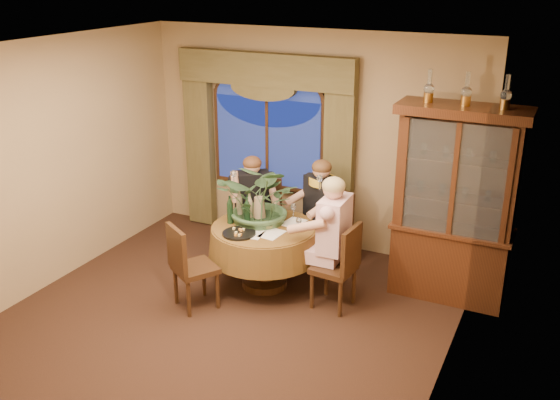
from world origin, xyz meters
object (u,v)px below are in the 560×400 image
at_px(wine_bottle_1, 230,210).
at_px(person_scarf, 322,214).
at_px(chair_back, 265,220).
at_px(person_back, 253,207).
at_px(chair_back_right, 328,230).
at_px(stoneware_vase, 259,209).
at_px(chair_right, 334,266).
at_px(wine_bottle_4, 247,212).
at_px(dining_table, 264,256).
at_px(oil_lamp_left, 429,86).
at_px(centerpiece_plant, 263,169).
at_px(wine_bottle_0, 249,203).
at_px(wine_bottle_3, 250,207).
at_px(wine_bottle_2, 239,204).
at_px(olive_bowl, 267,226).
at_px(oil_lamp_center, 467,89).
at_px(person_pink, 334,241).
at_px(chair_front_left, 195,266).
at_px(oil_lamp_right, 506,92).
at_px(china_cabinet, 454,206).

bearing_deg(wine_bottle_1, person_scarf, 47.29).
distance_m(chair_back, person_back, 0.25).
relative_size(chair_back_right, stoneware_vase, 3.37).
height_order(chair_right, wine_bottle_4, wine_bottle_4).
xyz_separation_m(dining_table, chair_back_right, (0.47, 0.78, 0.10)).
relative_size(oil_lamp_left, wine_bottle_4, 1.03).
height_order(dining_table, oil_lamp_left, oil_lamp_left).
relative_size(centerpiece_plant, wine_bottle_4, 3.32).
bearing_deg(oil_lamp_left, chair_right, -132.46).
bearing_deg(wine_bottle_0, wine_bottle_3, -58.94).
bearing_deg(wine_bottle_1, wine_bottle_2, 86.64).
bearing_deg(olive_bowl, wine_bottle_1, -173.16).
bearing_deg(wine_bottle_0, chair_back_right, 37.45).
xyz_separation_m(oil_lamp_center, wine_bottle_0, (-2.25, -0.48, -1.43)).
bearing_deg(person_pink, chair_front_left, 118.54).
bearing_deg(oil_lamp_right, dining_table, -163.79).
bearing_deg(dining_table, wine_bottle_0, 146.57).
relative_size(dining_table, wine_bottle_3, 3.88).
height_order(chair_back_right, centerpiece_plant, centerpiece_plant).
bearing_deg(chair_right, wine_bottle_0, 82.07).
relative_size(oil_lamp_left, wine_bottle_3, 1.03).
xyz_separation_m(chair_front_left, wine_bottle_3, (0.23, 0.81, 0.44)).
bearing_deg(chair_right, wine_bottle_2, 86.49).
height_order(wine_bottle_0, wine_bottle_3, same).
bearing_deg(person_scarf, wine_bottle_1, 74.58).
height_order(china_cabinet, person_pink, china_cabinet).
bearing_deg(oil_lamp_center, chair_right, -144.70).
relative_size(china_cabinet, olive_bowl, 12.75).
bearing_deg(wine_bottle_4, chair_right, -1.71).
height_order(chair_front_left, wine_bottle_4, wine_bottle_4).
relative_size(dining_table, china_cabinet, 0.59).
bearing_deg(person_scarf, wine_bottle_2, 67.42).
bearing_deg(chair_back_right, person_pink, 146.50).
bearing_deg(person_back, dining_table, 90.00).
distance_m(centerpiece_plant, wine_bottle_3, 0.49).
height_order(chair_front_left, wine_bottle_0, wine_bottle_0).
bearing_deg(oil_lamp_left, person_scarf, 175.79).
xyz_separation_m(oil_lamp_left, chair_right, (-0.70, -0.76, -1.87)).
height_order(dining_table, wine_bottle_0, wine_bottle_0).
height_order(chair_right, wine_bottle_3, wine_bottle_3).
bearing_deg(oil_lamp_center, wine_bottle_2, -166.40).
bearing_deg(oil_lamp_left, stoneware_vase, -162.09).
height_order(chair_right, wine_bottle_0, wine_bottle_0).
height_order(oil_lamp_right, chair_back_right, oil_lamp_right).
distance_m(oil_lamp_left, wine_bottle_2, 2.49).
bearing_deg(stoneware_vase, wine_bottle_4, -108.80).
distance_m(person_back, wine_bottle_2, 0.59).
height_order(person_back, wine_bottle_3, person_back).
bearing_deg(person_back, centerpiece_plant, 91.76).
relative_size(dining_table, wine_bottle_4, 3.88).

